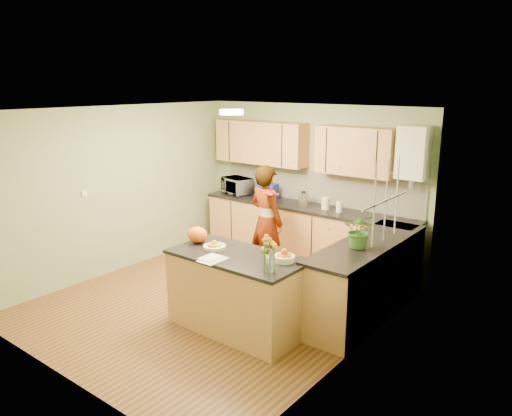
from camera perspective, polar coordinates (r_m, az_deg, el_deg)
The scene contains 28 objects.
floor at distance 6.77m, azimuth -4.24°, elevation -10.53°, with size 4.50×4.50×0.00m, color #553518.
ceiling at distance 6.16m, azimuth -4.67°, elevation 11.12°, with size 4.00×4.50×0.02m, color white.
wall_back at distance 8.11m, azimuth 6.34°, elevation 2.89°, with size 4.00×0.02×2.50m, color #8B9F72.
wall_front at distance 5.00m, azimuth -22.16°, elevation -5.26°, with size 4.00×0.02×2.50m, color #8B9F72.
wall_left at distance 7.81m, azimuth -15.37°, elevation 2.03°, with size 0.02×4.50×2.50m, color #8B9F72.
wall_right at distance 5.26m, azimuth 11.93°, elevation -3.55°, with size 0.02×4.50×2.50m, color #8B9F72.
back_counter at distance 8.00m, azimuth 5.66°, elevation -3.00°, with size 3.64×0.62×0.94m.
right_counter at distance 6.36m, azimuth 12.56°, elevation -7.87°, with size 0.62×2.24×0.94m.
splashback at distance 8.05m, azimuth 6.88°, elevation 2.44°, with size 3.60×0.02×0.52m, color white.
upper_cabinets at distance 7.96m, azimuth 4.72°, elevation 7.10°, with size 3.20×0.34×0.70m.
boiler at distance 7.12m, azimuth 17.55°, elevation 6.04°, with size 0.40×0.30×0.86m.
window_right at distance 5.71m, azimuth 14.69°, elevation 0.83°, with size 0.01×1.30×1.05m.
light_switch at distance 7.45m, azimuth -19.00°, elevation 1.60°, with size 0.02×0.09×0.09m, color white.
ceiling_lamp at distance 6.38m, azimuth -2.81°, elevation 10.91°, with size 0.30×0.30×0.07m.
peninsula_island at distance 5.88m, azimuth -2.13°, elevation -9.55°, with size 1.60×0.82×0.91m.
fruit_dish at distance 5.92m, azimuth -4.77°, elevation -4.30°, with size 0.26×0.26×0.09m.
orange_bowl at distance 5.49m, azimuth 3.26°, elevation -5.55°, with size 0.23×0.23×0.14m.
flower_vase at distance 5.13m, azimuth 1.64°, elevation -4.31°, with size 0.23×0.23×0.42m.
orange_bag at distance 6.15m, azimuth -6.72°, elevation -3.04°, with size 0.26×0.22×0.20m, color #E15A12.
papers at distance 5.56m, azimuth -4.97°, elevation -5.88°, with size 0.22×0.31×0.01m, color white.
violinist at distance 7.33m, azimuth 1.18°, elevation -1.54°, with size 0.61×0.40×1.68m, color tan.
violin at distance 6.92m, azimuth 1.43°, elevation 1.80°, with size 0.53×0.21×0.11m, color #4E0A04, non-canonical shape.
microwave at distance 8.66m, azimuth -2.21°, elevation 2.56°, with size 0.51×0.35×0.28m, color white.
blue_box at distance 8.24m, azimuth 1.28°, elevation 1.88°, with size 0.32×0.24×0.26m, color navy.
kettle at distance 7.86m, azimuth 5.46°, elevation 1.08°, with size 0.15×0.15×0.28m.
jar_cream at distance 7.67m, azimuth 7.96°, elevation 0.55°, with size 0.12×0.12×0.19m, color beige.
jar_white at distance 7.55m, azimuth 9.51°, elevation 0.12°, with size 0.10×0.10×0.15m, color white.
potted_plant at distance 5.92m, azimuth 11.82°, elevation -2.50°, with size 0.39×0.34×0.43m, color #356722.
Camera 1 is at (4.16, -4.53, 2.82)m, focal length 35.00 mm.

